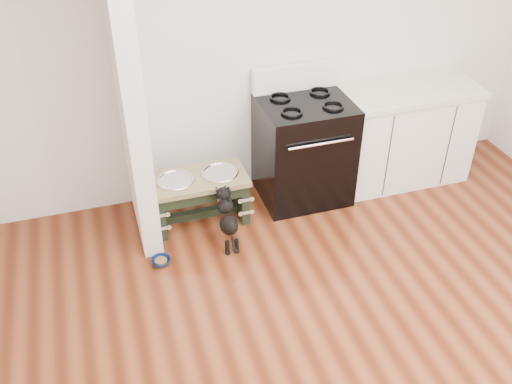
% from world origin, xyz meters
% --- Properties ---
extents(room_shell, '(5.00, 5.00, 5.00)m').
position_xyz_m(room_shell, '(0.00, 0.00, 1.62)').
color(room_shell, silver).
rests_on(room_shell, ground).
extents(partition_wall, '(0.15, 0.80, 2.70)m').
position_xyz_m(partition_wall, '(-1.18, 2.10, 1.35)').
color(partition_wall, silver).
rests_on(partition_wall, ground).
extents(oven_range, '(0.76, 0.69, 1.14)m').
position_xyz_m(oven_range, '(0.25, 2.16, 0.48)').
color(oven_range, black).
rests_on(oven_range, ground).
extents(cabinet_run, '(1.24, 0.64, 0.91)m').
position_xyz_m(cabinet_run, '(1.23, 2.18, 0.45)').
color(cabinet_run, white).
rests_on(cabinet_run, ground).
extents(dog_feeder, '(0.80, 0.43, 0.46)m').
position_xyz_m(dog_feeder, '(-0.72, 2.05, 0.31)').
color(dog_feeder, black).
rests_on(dog_feeder, ground).
extents(puppy, '(0.14, 0.41, 0.49)m').
position_xyz_m(puppy, '(-0.58, 1.68, 0.27)').
color(puppy, black).
rests_on(puppy, ground).
extents(floor_bowl, '(0.17, 0.17, 0.05)m').
position_xyz_m(floor_bowl, '(-1.14, 1.59, 0.02)').
color(floor_bowl, '#0B1E52').
rests_on(floor_bowl, ground).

